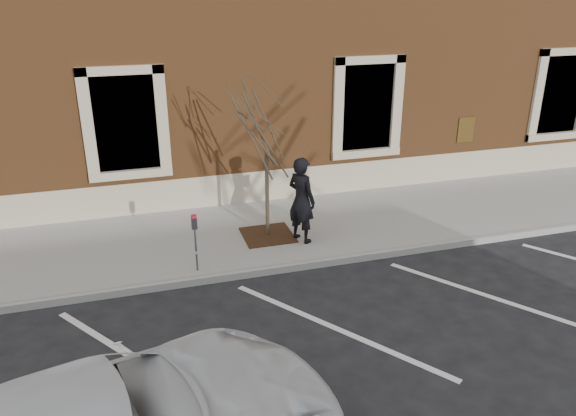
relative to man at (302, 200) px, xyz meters
name	(u,v)px	position (x,y,z in m)	size (l,w,h in m)	color
ground	(296,269)	(-0.41, -0.96, -1.10)	(120.00, 120.00, 0.00)	#28282B
sidewalk_near	(274,231)	(-0.41, 0.79, -1.02)	(40.00, 3.50, 0.15)	#9B9A92
curb_near	(297,267)	(-0.41, -1.01, -1.02)	(40.00, 0.12, 0.15)	#9E9E99
parking_stripes	(336,328)	(-0.41, -3.16, -1.09)	(28.00, 4.40, 0.01)	silver
building_civic	(219,32)	(-0.41, 6.78, 2.90)	(40.00, 8.62, 8.00)	brown
man	(302,200)	(0.00, 0.00, 0.00)	(0.69, 0.45, 1.89)	black
parking_meter	(195,232)	(-2.38, -0.73, -0.13)	(0.11, 0.08, 1.18)	#595B60
tree_grate	(268,235)	(-0.64, 0.43, -0.93)	(1.10, 1.10, 0.03)	#3C2A13
sapling	(266,125)	(-0.64, 0.43, 1.57)	(2.16, 2.16, 3.60)	#3F3626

